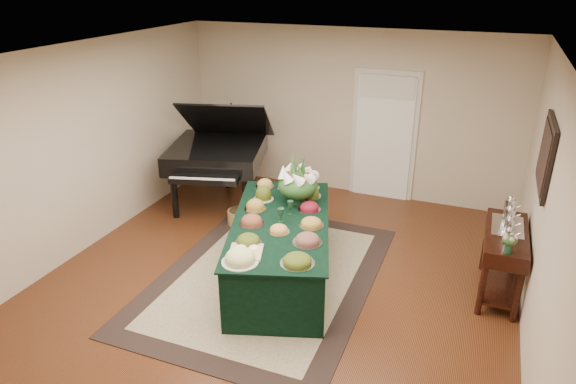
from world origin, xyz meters
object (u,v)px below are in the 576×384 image
at_px(buffet_table, 281,249).
at_px(mahogany_sideboard, 505,246).
at_px(floral_centerpiece, 298,181).
at_px(grand_piano, 218,153).

distance_m(buffet_table, mahogany_sideboard, 2.58).
relative_size(floral_centerpiece, mahogany_sideboard, 0.44).
xyz_separation_m(buffet_table, floral_centerpiece, (0.01, 0.54, 0.69)).
bearing_deg(buffet_table, mahogany_sideboard, 13.65).
height_order(buffet_table, grand_piano, grand_piano).
xyz_separation_m(buffet_table, grand_piano, (-1.75, 1.65, 0.47)).
height_order(floral_centerpiece, grand_piano, grand_piano).
relative_size(grand_piano, mahogany_sideboard, 1.67).
bearing_deg(mahogany_sideboard, floral_centerpiece, -178.58).
height_order(buffet_table, mahogany_sideboard, mahogany_sideboard).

